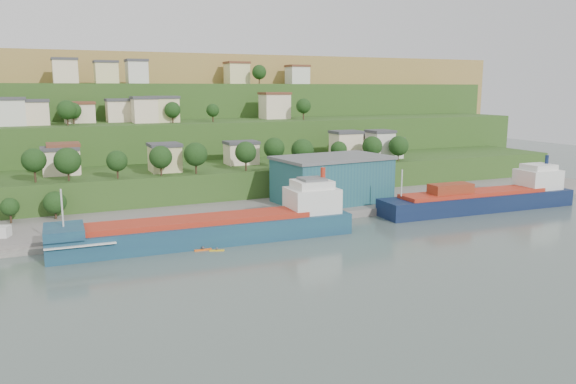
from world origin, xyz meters
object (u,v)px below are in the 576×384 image
cargo_ship_near (217,230)px  cargo_ship_far (485,200)px  warehouse (332,179)px  kayak_orange (203,249)px

cargo_ship_near → cargo_ship_far: bearing=3.0°
cargo_ship_far → warehouse: warehouse is taller
warehouse → kayak_orange: (-44.26, -25.69, -8.17)m
cargo_ship_near → cargo_ship_far: 77.94m
warehouse → cargo_ship_near: bearing=-158.5°
cargo_ship_near → kayak_orange: cargo_ship_near is taller
warehouse → cargo_ship_far: bearing=-31.3°
cargo_ship_near → kayak_orange: size_ratio=18.14×
cargo_ship_far → warehouse: bearing=156.6°
cargo_ship_far → warehouse: (-38.45, 18.39, 5.88)m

